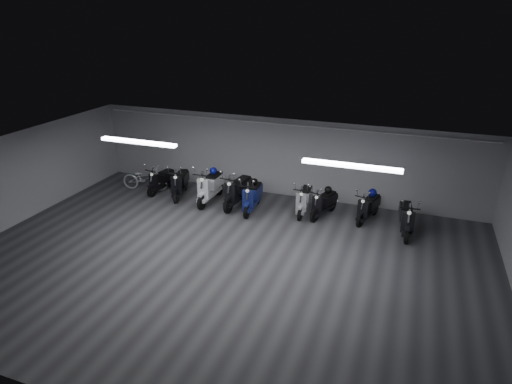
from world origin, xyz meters
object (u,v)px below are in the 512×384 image
(scooter_2, at_px, (210,182))
(bicycle, at_px, (145,176))
(helmet_2, at_px, (254,182))
(helmet_3, at_px, (373,193))
(scooter_8, at_px, (369,203))
(scooter_6, at_px, (304,195))
(scooter_9, at_px, (407,213))
(scooter_3, at_px, (238,186))
(scooter_0, at_px, (161,177))
(helmet_1, at_px, (213,171))
(scooter_1, at_px, (180,179))
(helmet_0, at_px, (328,190))
(scooter_4, at_px, (252,192))
(scooter_7, at_px, (324,199))

(scooter_2, xyz_separation_m, bicycle, (-2.77, 0.18, -0.19))
(helmet_2, bearing_deg, helmet_3, 7.75)
(scooter_8, distance_m, bicycle, 8.08)
(scooter_6, distance_m, scooter_9, 3.21)
(scooter_3, relative_size, bicycle, 1.14)
(scooter_3, bearing_deg, scooter_9, 5.18)
(scooter_2, relative_size, bicycle, 1.17)
(scooter_0, bearing_deg, helmet_2, 8.11)
(scooter_6, xyz_separation_m, helmet_2, (-1.67, -0.15, 0.31))
(bicycle, xyz_separation_m, helmet_1, (2.77, 0.10, 0.50))
(scooter_1, xyz_separation_m, scooter_3, (2.24, -0.05, 0.05))
(scooter_6, xyz_separation_m, bicycle, (-6.05, -0.02, -0.08))
(helmet_0, bearing_deg, scooter_1, -176.43)
(scooter_2, height_order, helmet_0, scooter_2)
(scooter_4, relative_size, scooter_8, 1.09)
(scooter_3, relative_size, helmet_0, 8.06)
(scooter_3, relative_size, helmet_3, 7.36)
(scooter_9, distance_m, helmet_0, 2.53)
(helmet_0, relative_size, helmet_1, 0.94)
(scooter_4, bearing_deg, scooter_8, 5.05)
(scooter_2, xyz_separation_m, scooter_4, (1.62, -0.20, -0.08))
(helmet_1, xyz_separation_m, helmet_2, (1.61, -0.23, -0.11))
(helmet_2, height_order, helmet_3, helmet_2)
(helmet_3, bearing_deg, helmet_2, -172.25)
(scooter_0, bearing_deg, helmet_3, 13.26)
(scooter_4, xyz_separation_m, scooter_7, (2.31, 0.38, -0.07))
(scooter_2, relative_size, scooter_9, 1.11)
(scooter_1, xyz_separation_m, scooter_4, (2.84, -0.26, -0.01))
(helmet_1, relative_size, helmet_3, 0.97)
(scooter_1, xyz_separation_m, scooter_2, (1.22, -0.06, 0.07))
(scooter_1, distance_m, scooter_3, 2.24)
(helmet_1, bearing_deg, scooter_8, 0.66)
(scooter_3, height_order, scooter_9, scooter_3)
(scooter_6, xyz_separation_m, helmet_3, (2.10, 0.36, 0.25))
(scooter_8, xyz_separation_m, bicycle, (-8.08, -0.16, -0.06))
(scooter_8, xyz_separation_m, scooter_9, (1.15, -0.52, 0.06))
(bicycle, relative_size, helmet_3, 6.47)
(scooter_1, xyz_separation_m, helmet_3, (6.60, 0.50, 0.21))
(scooter_4, height_order, scooter_9, scooter_9)
(scooter_6, distance_m, helmet_3, 2.15)
(scooter_9, bearing_deg, helmet_0, 160.57)
(helmet_3, bearing_deg, scooter_1, -175.66)
(scooter_8, height_order, helmet_2, scooter_8)
(scooter_0, xyz_separation_m, helmet_3, (7.45, 0.36, 0.28))
(bicycle, bearing_deg, scooter_7, -99.67)
(bicycle, bearing_deg, scooter_6, -99.43)
(scooter_3, bearing_deg, scooter_0, -176.37)
(scooter_3, height_order, helmet_1, scooter_3)
(helmet_0, xyz_separation_m, helmet_1, (-4.01, -0.10, 0.19))
(scooter_3, xyz_separation_m, bicycle, (-3.79, 0.17, -0.17))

